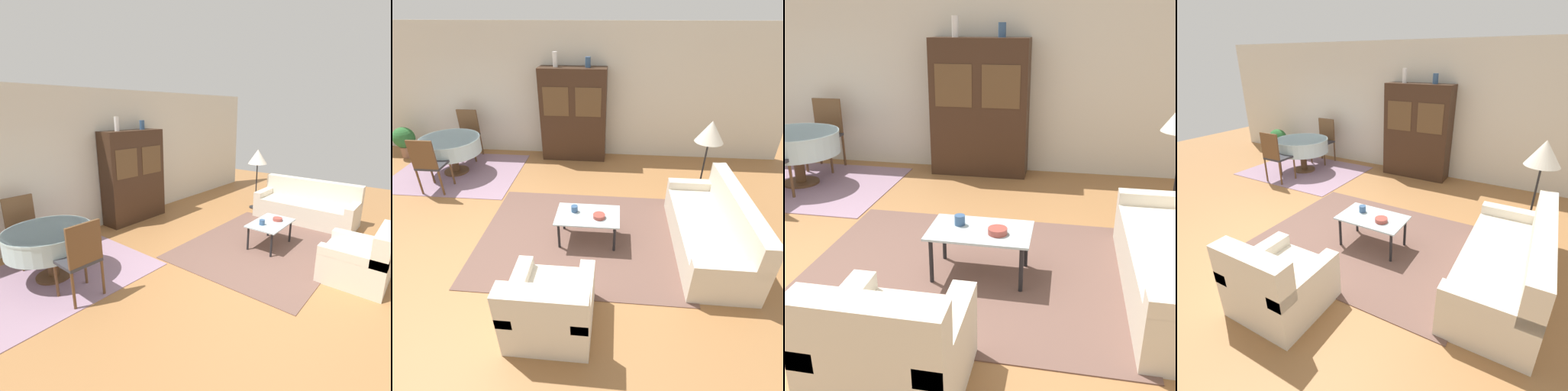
# 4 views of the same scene
# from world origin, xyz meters

# --- Properties ---
(ground_plane) EXTENTS (14.00, 14.00, 0.00)m
(ground_plane) POSITION_xyz_m (0.00, 0.00, 0.00)
(ground_plane) COLOR #9E6B3D
(wall_back) EXTENTS (10.00, 0.06, 2.70)m
(wall_back) POSITION_xyz_m (0.00, 3.63, 1.35)
(wall_back) COLOR beige
(wall_back) RESTS_ON ground_plane
(area_rug) EXTENTS (2.93, 2.31, 0.01)m
(area_rug) POSITION_xyz_m (1.00, 0.52, 0.01)
(area_rug) COLOR brown
(area_rug) RESTS_ON ground_plane
(dining_rug) EXTENTS (2.48, 1.92, 0.01)m
(dining_rug) POSITION_xyz_m (-1.75, 2.36, 0.01)
(dining_rug) COLOR gray
(dining_rug) RESTS_ON ground_plane
(couch) EXTENTS (0.83, 2.02, 0.85)m
(couch) POSITION_xyz_m (2.79, 0.45, 0.30)
(couch) COLOR beige
(couch) RESTS_ON ground_plane
(armchair) EXTENTS (0.84, 0.83, 0.82)m
(armchair) POSITION_xyz_m (0.85, -1.00, 0.30)
(armchair) COLOR beige
(armchair) RESTS_ON ground_plane
(coffee_table) EXTENTS (0.88, 0.54, 0.43)m
(coffee_table) POSITION_xyz_m (1.10, 0.47, 0.39)
(coffee_table) COLOR black
(coffee_table) RESTS_ON area_rug
(display_cabinet) EXTENTS (1.37, 0.45, 1.91)m
(display_cabinet) POSITION_xyz_m (0.54, 3.36, 0.95)
(display_cabinet) COLOR #382316
(display_cabinet) RESTS_ON ground_plane
(dining_table) EXTENTS (1.15, 1.15, 0.72)m
(dining_table) POSITION_xyz_m (-1.79, 2.38, 0.58)
(dining_table) COLOR brown
(dining_table) RESTS_ON dining_rug
(dining_chair_near) EXTENTS (0.44, 0.44, 1.02)m
(dining_chair_near) POSITION_xyz_m (-1.79, 1.58, 0.59)
(dining_chair_near) COLOR brown
(dining_chair_near) RESTS_ON dining_rug
(dining_chair_far) EXTENTS (0.44, 0.44, 1.02)m
(dining_chair_far) POSITION_xyz_m (-1.79, 3.18, 0.59)
(dining_chair_far) COLOR brown
(dining_chair_far) RESTS_ON dining_rug
(floor_lamp) EXTENTS (0.44, 0.44, 1.42)m
(floor_lamp) POSITION_xyz_m (2.90, 1.71, 1.21)
(floor_lamp) COLOR black
(floor_lamp) RESTS_ON ground_plane
(cup) EXTENTS (0.09, 0.09, 0.09)m
(cup) POSITION_xyz_m (0.91, 0.53, 0.48)
(cup) COLOR #33517A
(cup) RESTS_ON coffee_table
(bowl) EXTENTS (0.16, 0.16, 0.05)m
(bowl) POSITION_xyz_m (1.26, 0.41, 0.46)
(bowl) COLOR #9E4238
(bowl) RESTS_ON coffee_table
(vase_tall) EXTENTS (0.09, 0.09, 0.27)m
(vase_tall) POSITION_xyz_m (0.20, 3.36, 2.04)
(vase_tall) COLOR white
(vase_tall) RESTS_ON display_cabinet
(vase_short) EXTENTS (0.10, 0.10, 0.19)m
(vase_short) POSITION_xyz_m (0.84, 3.36, 2.00)
(vase_short) COLOR #33517A
(vase_short) RESTS_ON display_cabinet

